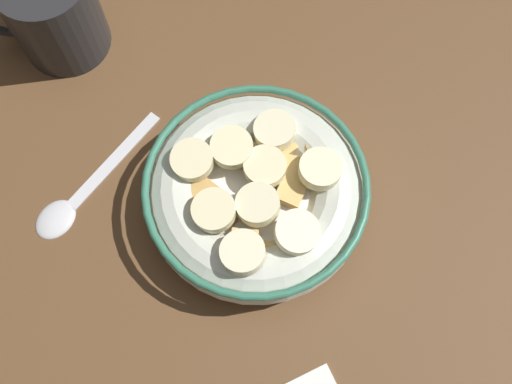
# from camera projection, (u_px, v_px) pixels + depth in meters

# --- Properties ---
(ground_plane) EXTENTS (1.29, 1.29, 0.02)m
(ground_plane) POSITION_uv_depth(u_px,v_px,m) (256.00, 209.00, 0.48)
(ground_plane) COLOR brown
(cereal_bowl) EXTENTS (0.17, 0.17, 0.06)m
(cereal_bowl) POSITION_uv_depth(u_px,v_px,m) (256.00, 194.00, 0.44)
(cereal_bowl) COLOR beige
(cereal_bowl) RESTS_ON ground_plane
(spoon) EXTENTS (0.11, 0.12, 0.01)m
(spoon) POSITION_uv_depth(u_px,v_px,m) (74.00, 202.00, 0.47)
(spoon) COLOR silver
(spoon) RESTS_ON ground_plane
(coffee_mug) EXTENTS (0.10, 0.08, 0.08)m
(coffee_mug) POSITION_uv_depth(u_px,v_px,m) (52.00, 13.00, 0.49)
(coffee_mug) COLOR #262628
(coffee_mug) RESTS_ON ground_plane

